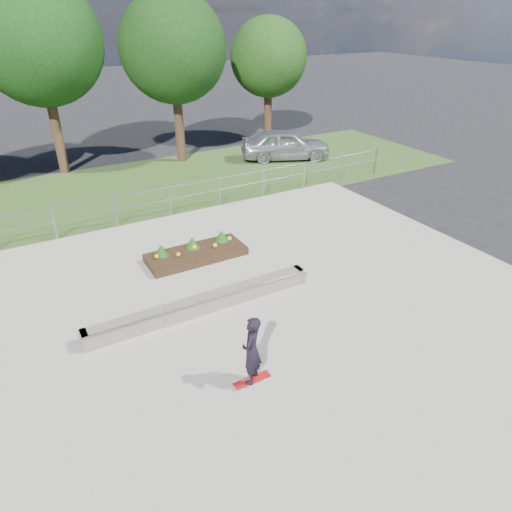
{
  "coord_description": "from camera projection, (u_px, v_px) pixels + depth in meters",
  "views": [
    {
      "loc": [
        -5.03,
        -7.63,
        6.8
      ],
      "look_at": [
        0.2,
        1.5,
        1.1
      ],
      "focal_mm": 32.0,
      "sensor_mm": 36.0,
      "label": 1
    }
  ],
  "objects": [
    {
      "name": "skateboarder",
      "position": [
        252.0,
        351.0,
        8.95
      ],
      "size": [
        0.8,
        0.64,
        1.61
      ],
      "color": "silver",
      "rests_on": "concrete_slab"
    },
    {
      "name": "tree_far_right",
      "position": [
        269.0,
        58.0,
        24.88
      ],
      "size": [
        4.2,
        4.2,
        6.6
      ],
      "color": "#362015",
      "rests_on": "ground"
    },
    {
      "name": "parked_car",
      "position": [
        285.0,
        144.0,
        23.17
      ],
      "size": [
        4.8,
        3.43,
        1.52
      ],
      "primitive_type": "imported",
      "rotation": [
        0.0,
        0.0,
        1.16
      ],
      "color": "#9DA1A6",
      "rests_on": "ground"
    },
    {
      "name": "fence",
      "position": [
        170.0,
        197.0,
        16.61
      ],
      "size": [
        20.06,
        0.06,
        1.2
      ],
      "color": "#97999F",
      "rests_on": "ground"
    },
    {
      "name": "tree_mid_right",
      "position": [
        173.0,
        49.0,
        20.76
      ],
      "size": [
        4.9,
        4.9,
        7.7
      ],
      "color": "#351F15",
      "rests_on": "ground"
    },
    {
      "name": "grass_verge",
      "position": [
        143.0,
        188.0,
        19.65
      ],
      "size": [
        30.0,
        8.0,
        0.02
      ],
      "primitive_type": "cube",
      "color": "#2E491D",
      "rests_on": "ground"
    },
    {
      "name": "ground",
      "position": [
        279.0,
        322.0,
        11.26
      ],
      "size": [
        120.0,
        120.0,
        0.0
      ],
      "primitive_type": "plane",
      "color": "black",
      "rests_on": "ground"
    },
    {
      "name": "concrete_slab",
      "position": [
        279.0,
        321.0,
        11.24
      ],
      "size": [
        15.0,
        15.0,
        0.06
      ],
      "primitive_type": "cube",
      "color": "#9C958B",
      "rests_on": "ground"
    },
    {
      "name": "grind_ledge",
      "position": [
        204.0,
        304.0,
        11.49
      ],
      "size": [
        6.0,
        0.44,
        0.43
      ],
      "color": "#6A5E4E",
      "rests_on": "concrete_slab"
    },
    {
      "name": "planter_bed",
      "position": [
        195.0,
        252.0,
        13.99
      ],
      "size": [
        3.0,
        1.2,
        0.61
      ],
      "color": "black",
      "rests_on": "concrete_slab"
    },
    {
      "name": "tree_mid_left",
      "position": [
        39.0,
        42.0,
        18.94
      ],
      "size": [
        5.25,
        5.25,
        8.25
      ],
      "color": "#372216",
      "rests_on": "ground"
    }
  ]
}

